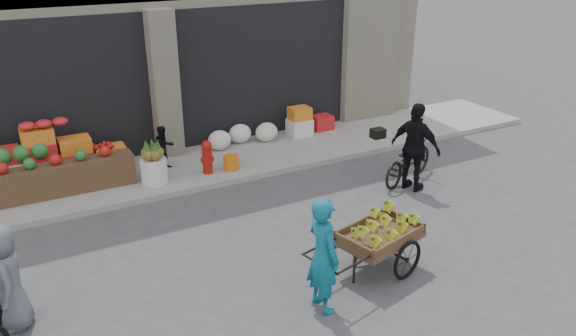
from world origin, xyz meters
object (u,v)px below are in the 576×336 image
banana_cart (378,234)px  bicycle (408,160)px  fire_hydrant (207,156)px  seated_person (164,148)px  vendor_grey (6,277)px  orange_bucket (231,163)px  pineapple_bin (154,171)px  cyclist (415,148)px  vendor_woman (323,255)px

banana_cart → bicycle: 3.54m
fire_hydrant → bicycle: bicycle is taller
seated_person → vendor_grey: (-3.20, -3.90, 0.14)m
orange_bucket → vendor_grey: (-4.40, -3.20, 0.46)m
pineapple_bin → banana_cart: 4.96m
orange_bucket → banana_cart: 4.44m
vendor_grey → cyclist: cyclist is taller
vendor_woman → bicycle: size_ratio=0.96×
orange_bucket → vendor_grey: bearing=-143.9°
bicycle → cyclist: 0.62m
fire_hydrant → orange_bucket: 0.55m
bicycle → pineapple_bin: bearing=44.7°
pineapple_bin → bicycle: bicycle is taller
fire_hydrant → banana_cart: size_ratio=0.32×
cyclist → banana_cart: bearing=108.9°
fire_hydrant → banana_cart: (0.99, -4.44, 0.13)m
orange_bucket → bicycle: bicycle is taller
vendor_woman → fire_hydrant: bearing=-3.1°
banana_cart → bicycle: bicycle is taller
pineapple_bin → bicycle: 5.11m
pineapple_bin → vendor_woman: vendor_woman is taller
banana_cart → cyclist: 3.13m
banana_cart → vendor_grey: 5.03m
seated_person → vendor_woman: (0.51, -5.47, 0.24)m
banana_cart → vendor_grey: (-4.88, 1.19, 0.10)m
vendor_grey → banana_cart: bearing=73.3°
pineapple_bin → vendor_grey: vendor_grey is taller
banana_cart → bicycle: size_ratio=1.28×
pineapple_bin → vendor_woman: size_ratio=0.32×
pineapple_bin → fire_hydrant: size_ratio=0.73×
pineapple_bin → vendor_grey: (-2.80, -3.30, 0.36)m
bicycle → fire_hydrant: bearing=39.0°
pineapple_bin → cyclist: (4.47, -2.48, 0.51)m
fire_hydrant → banana_cart: bearing=-77.5°
vendor_woman → bicycle: (3.76, 2.79, -0.37)m
cyclist → pineapple_bin: bearing=39.6°
vendor_grey → pineapple_bin: bearing=136.8°
seated_person → orange_bucket: bearing=-40.3°
fire_hydrant → orange_bucket: bearing=-5.7°
fire_hydrant → banana_cart: banana_cart is taller
orange_bucket → seated_person: 1.42m
orange_bucket → seated_person: seated_person is taller
orange_bucket → vendor_woman: (-0.69, -4.77, 0.55)m
cyclist → vendor_woman: bearing=102.6°
seated_person → cyclist: 5.11m
orange_bucket → seated_person: size_ratio=0.34×
orange_bucket → banana_cart: size_ratio=0.15×
pineapple_bin → cyclist: cyclist is taller
fire_hydrant → seated_person: 0.96m
vendor_woman → cyclist: size_ratio=0.93×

